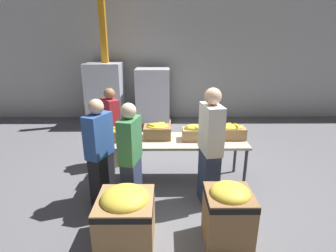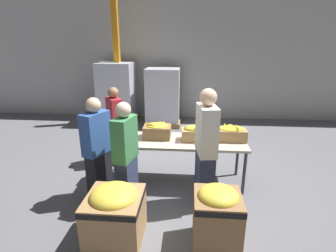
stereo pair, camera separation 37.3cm
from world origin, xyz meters
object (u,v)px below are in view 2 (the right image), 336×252
Objects in this scene: volunteer_3 at (97,151)px; support_pillar at (117,52)px; volunteer_2 at (126,157)px; banana_box_2 at (194,133)px; banana_box_1 at (157,130)px; volunteer_0 at (115,126)px; donation_bin_1 at (217,215)px; volunteer_1 at (206,150)px; pallet_stack_1 at (117,93)px; banana_box_0 at (119,132)px; pallet_stack_0 at (163,97)px; donation_bin_0 at (115,212)px; sorting_table at (174,143)px; banana_box_3 at (231,133)px.

support_pillar is at bearing 33.87° from volunteer_3.
banana_box_2 is at bearing -39.26° from volunteer_2.
volunteer_2 is at bearing -142.12° from banana_box_2.
banana_box_1 is 0.28× the size of volunteer_3.
volunteer_0 is 1.97× the size of donation_bin_1.
pallet_stack_1 is (-2.35, 3.99, -0.01)m from volunteer_1.
pallet_stack_1 is at bearing 105.84° from banana_box_0.
banana_box_1 is 1.06m from volunteer_3.
volunteer_2 is at bearing 150.01° from donation_bin_1.
support_pillar is at bearing 24.75° from pallet_stack_1.
volunteer_1 reaches higher than pallet_stack_0.
volunteer_1 reaches higher than volunteer_2.
donation_bin_0 is at bearing -19.62° from volunteer_0.
donation_bin_1 is 0.48× the size of pallet_stack_0.
donation_bin_1 is 5.41m from pallet_stack_1.
banana_box_0 is 1.09× the size of banana_box_2.
volunteer_2 is 0.81m from donation_bin_0.
volunteer_0 is at bearing -75.59° from pallet_stack_1.
volunteer_3 is 2.20× the size of donation_bin_0.
sorting_table is 5.23× the size of banana_box_1.
banana_box_0 is at bearing -179.81° from sorting_table.
sorting_table is 3.06× the size of donation_bin_1.
volunteer_3 reaches higher than volunteer_0.
support_pillar reaches higher than banana_box_2.
banana_box_0 is 1.84m from banana_box_3.
volunteer_3 reaches higher than volunteer_2.
volunteer_0 reaches higher than banana_box_3.
volunteer_3 is 4.03m from pallet_stack_1.
volunteer_2 reaches higher than volunteer_0.
volunteer_0 reaches higher than sorting_table.
sorting_table is at bearing -37.79° from volunteer_3.
volunteer_0 is at bearing 43.72° from volunteer_1.
donation_bin_0 is 0.45× the size of pallet_stack_0.
banana_box_1 reaches higher than banana_box_2.
volunteer_3 is at bearing 119.11° from donation_bin_0.
pallet_stack_0 reaches higher than donation_bin_1.
banana_box_1 is at bearing 172.84° from banana_box_2.
pallet_stack_0 is (0.58, 3.86, -0.00)m from volunteer_3.
banana_box_3 is 0.32× the size of volunteer_2.
volunteer_1 is 1.12m from volunteer_2.
banana_box_1 is (0.62, 0.09, 0.02)m from banana_box_0.
banana_box_3 is 4.32m from pallet_stack_1.
banana_box_1 is 3.64m from pallet_stack_1.
volunteer_0 is at bearing 104.76° from donation_bin_0.
volunteer_3 is (-1.41, -0.60, -0.11)m from banana_box_2.
banana_box_3 is at bearing -41.15° from volunteer_1.
volunteer_2 is at bearing -152.71° from banana_box_3.
donation_bin_1 is (-0.34, -1.51, -0.48)m from banana_box_3.
banana_box_1 is at bearing 179.22° from banana_box_3.
sorting_table is at bearing -61.79° from support_pillar.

